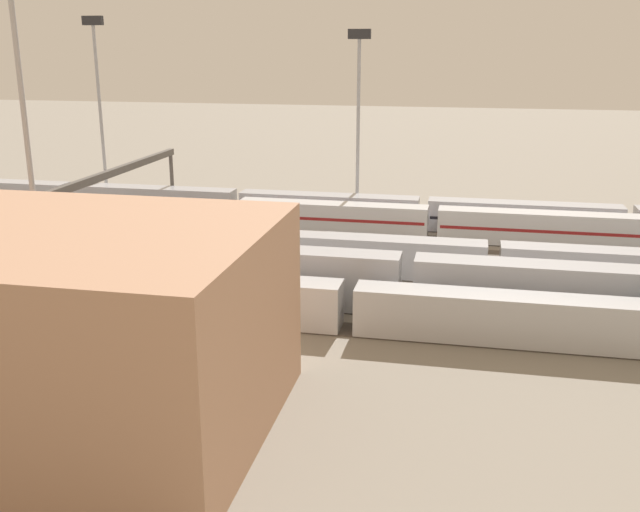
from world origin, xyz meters
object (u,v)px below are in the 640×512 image
(train_on_track_3, at_px, (53,220))
(train_on_track_1, at_px, (539,228))
(train_on_track_0, at_px, (328,209))
(train_on_track_6, at_px, (407,284))
(signal_gantry, at_px, (100,183))
(train_on_track_4, at_px, (241,248))
(light_mast_3, at_px, (23,107))
(train_on_track_7, at_px, (190,295))
(light_mast_0, at_px, (359,100))
(light_mast_2, at_px, (98,88))

(train_on_track_3, relative_size, train_on_track_1, 0.66)
(train_on_track_0, bearing_deg, train_on_track_6, 113.01)
(train_on_track_0, distance_m, signal_gantry, 28.77)
(train_on_track_4, relative_size, light_mast_3, 5.02)
(train_on_track_7, bearing_deg, train_on_track_6, -164.26)
(signal_gantry, bearing_deg, light_mast_0, -141.55)
(train_on_track_1, relative_size, train_on_track_7, 0.62)
(signal_gantry, bearing_deg, light_mast_2, -63.41)
(light_mast_2, relative_size, signal_gantry, 0.65)
(light_mast_0, bearing_deg, light_mast_3, 62.54)
(light_mast_2, bearing_deg, train_on_track_4, 139.32)
(train_on_track_4, xyz_separation_m, light_mast_3, (12.00, 17.05, 15.53))
(train_on_track_1, relative_size, light_mast_2, 2.75)
(light_mast_3, bearing_deg, train_on_track_7, -170.57)
(train_on_track_1, distance_m, light_mast_2, 60.59)
(light_mast_0, xyz_separation_m, light_mast_3, (20.64, 39.71, 1.96))
(train_on_track_0, distance_m, light_mast_0, 14.27)
(train_on_track_3, xyz_separation_m, light_mast_0, (-33.08, -17.65, 13.04))
(train_on_track_7, distance_m, light_mast_2, 49.43)
(train_on_track_4, distance_m, light_mast_0, 27.78)
(train_on_track_3, distance_m, train_on_track_7, 31.86)
(train_on_track_6, relative_size, light_mast_0, 3.96)
(train_on_track_3, relative_size, light_mast_2, 1.82)
(train_on_track_7, height_order, light_mast_0, light_mast_0)
(light_mast_2, xyz_separation_m, signal_gantry, (-10.44, 20.87, -8.90))
(train_on_track_0, xyz_separation_m, signal_gantry, (22.10, 17.50, 5.73))
(train_on_track_6, bearing_deg, train_on_track_7, 15.74)
(train_on_track_0, distance_m, light_mast_2, 35.84)
(light_mast_3, height_order, signal_gantry, light_mast_3)
(train_on_track_6, xyz_separation_m, train_on_track_7, (17.74, 5.00, -0.54))
(light_mast_3, bearing_deg, train_on_track_0, -115.10)
(light_mast_0, height_order, light_mast_2, light_mast_2)
(train_on_track_4, bearing_deg, train_on_track_7, 91.35)
(train_on_track_3, xyz_separation_m, train_on_track_0, (-29.80, -15.00, -0.60))
(train_on_track_3, relative_size, train_on_track_6, 0.49)
(train_on_track_4, height_order, signal_gantry, signal_gantry)
(light_mast_0, bearing_deg, train_on_track_0, 38.95)
(train_on_track_7, relative_size, signal_gantry, 2.87)
(train_on_track_7, xyz_separation_m, signal_gantry, (17.10, -17.50, 5.66))
(train_on_track_7, distance_m, light_mast_3, 19.94)
(train_on_track_1, bearing_deg, light_mast_3, 36.69)
(light_mast_2, bearing_deg, train_on_track_7, 125.68)
(train_on_track_6, relative_size, train_on_track_7, 0.83)
(train_on_track_3, bearing_deg, light_mast_0, -151.91)
(train_on_track_6, distance_m, light_mast_3, 34.35)
(signal_gantry, bearing_deg, train_on_track_4, 171.51)
(light_mast_3, bearing_deg, train_on_track_1, -143.31)
(light_mast_3, bearing_deg, train_on_track_3, -60.56)
(train_on_track_4, bearing_deg, signal_gantry, -8.49)
(light_mast_2, distance_m, light_mast_3, 43.19)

